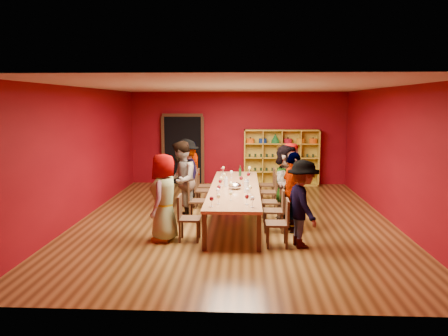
# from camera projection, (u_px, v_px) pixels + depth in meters

# --- Properties ---
(room_shell) EXTENTS (7.10, 9.10, 3.04)m
(room_shell) POSITION_uv_depth(u_px,v_px,m) (235.00, 154.00, 9.79)
(room_shell) COLOR #4D3114
(room_shell) RESTS_ON ground
(tasting_table) EXTENTS (1.10, 4.50, 0.75)m
(tasting_table) POSITION_uv_depth(u_px,v_px,m) (235.00, 189.00, 9.91)
(tasting_table) COLOR #A36D44
(tasting_table) RESTS_ON ground
(doorway) EXTENTS (1.40, 0.17, 2.30)m
(doorway) POSITION_uv_depth(u_px,v_px,m) (183.00, 150.00, 14.31)
(doorway) COLOR black
(doorway) RESTS_ON ground
(shelving_unit) EXTENTS (2.40, 0.40, 1.80)m
(shelving_unit) POSITION_uv_depth(u_px,v_px,m) (281.00, 155.00, 14.06)
(shelving_unit) COLOR gold
(shelving_unit) RESTS_ON ground
(chair_person_left_0) EXTENTS (0.42, 0.42, 0.89)m
(chair_person_left_0) POSITION_uv_depth(u_px,v_px,m) (185.00, 215.00, 8.41)
(chair_person_left_0) COLOR #321D10
(chair_person_left_0) RESTS_ON ground
(person_left_0) EXTENTS (0.57, 0.88, 1.69)m
(person_left_0) POSITION_uv_depth(u_px,v_px,m) (164.00, 198.00, 8.38)
(person_left_0) COLOR #161B3C
(person_left_0) RESTS_ON ground
(chair_person_left_2) EXTENTS (0.42, 0.42, 0.89)m
(chair_person_left_2) POSITION_uv_depth(u_px,v_px,m) (195.00, 198.00, 9.92)
(chair_person_left_2) COLOR #321D10
(chair_person_left_2) RESTS_ON ground
(person_left_2) EXTENTS (0.52, 0.89, 1.80)m
(person_left_2) POSITION_uv_depth(u_px,v_px,m) (181.00, 181.00, 9.88)
(person_left_2) COLOR #121433
(person_left_2) RESTS_ON ground
(chair_person_left_3) EXTENTS (0.42, 0.42, 0.89)m
(chair_person_left_3) POSITION_uv_depth(u_px,v_px,m) (200.00, 188.00, 11.10)
(chair_person_left_3) COLOR #321D10
(chair_person_left_3) RESTS_ON ground
(person_left_3) EXTENTS (0.88, 1.22, 1.75)m
(person_left_3) POSITION_uv_depth(u_px,v_px,m) (187.00, 173.00, 11.06)
(person_left_3) COLOR pink
(person_left_3) RESTS_ON ground
(chair_person_left_4) EXTENTS (0.42, 0.42, 0.89)m
(chair_person_left_4) POSITION_uv_depth(u_px,v_px,m) (202.00, 184.00, 11.70)
(chair_person_left_4) COLOR #321D10
(chair_person_left_4) RESTS_ON ground
(person_left_4) EXTENTS (0.72, 1.05, 1.64)m
(person_left_4) POSITION_uv_depth(u_px,v_px,m) (192.00, 172.00, 11.66)
(person_left_4) COLOR #608BC5
(person_left_4) RESTS_ON ground
(chair_person_right_0) EXTENTS (0.42, 0.42, 0.89)m
(chair_person_right_0) POSITION_uv_depth(u_px,v_px,m) (281.00, 220.00, 8.06)
(chair_person_right_0) COLOR #321D10
(chair_person_right_0) RESTS_ON ground
(person_right_0) EXTENTS (0.65, 1.12, 1.62)m
(person_right_0) POSITION_uv_depth(u_px,v_px,m) (303.00, 204.00, 8.00)
(person_right_0) COLOR pink
(person_right_0) RESTS_ON ground
(chair_person_right_1) EXTENTS (0.42, 0.42, 0.89)m
(chair_person_right_1) POSITION_uv_depth(u_px,v_px,m) (278.00, 208.00, 9.01)
(chair_person_right_1) COLOR #321D10
(chair_person_right_1) RESTS_ON ground
(person_right_1) EXTENTS (0.68, 1.05, 1.66)m
(person_right_1) POSITION_uv_depth(u_px,v_px,m) (293.00, 192.00, 8.95)
(person_right_1) COLOR pink
(person_right_1) RESTS_ON ground
(chair_person_right_2) EXTENTS (0.42, 0.42, 0.89)m
(chair_person_right_2) POSITION_uv_depth(u_px,v_px,m) (275.00, 199.00, 9.82)
(chair_person_right_2) COLOR #321D10
(chair_person_right_2) RESTS_ON ground
(person_right_2) EXTENTS (0.99, 1.67, 1.73)m
(person_right_2) POSITION_uv_depth(u_px,v_px,m) (286.00, 183.00, 9.75)
(person_right_2) COLOR silver
(person_right_2) RESTS_ON ground
(chair_person_right_3) EXTENTS (0.42, 0.42, 0.89)m
(chair_person_right_3) POSITION_uv_depth(u_px,v_px,m) (272.00, 190.00, 10.90)
(chair_person_right_3) COLOR #321D10
(chair_person_right_3) RESTS_ON ground
(person_right_3) EXTENTS (0.73, 0.92, 1.67)m
(person_right_3) POSITION_uv_depth(u_px,v_px,m) (290.00, 176.00, 10.83)
(person_right_3) COLOR #151E3B
(person_right_3) RESTS_ON ground
(chair_person_right_4) EXTENTS (0.42, 0.42, 0.89)m
(chair_person_right_4) POSITION_uv_depth(u_px,v_px,m) (270.00, 183.00, 11.87)
(chair_person_right_4) COLOR #321D10
(chair_person_right_4) RESTS_ON ground
(person_right_4) EXTENTS (0.53, 0.64, 1.53)m
(person_right_4) POSITION_uv_depth(u_px,v_px,m) (282.00, 173.00, 11.81)
(person_right_4) COLOR silver
(person_right_4) RESTS_ON ground
(wine_glass_0) EXTENTS (0.09, 0.09, 0.21)m
(wine_glass_0) POSITION_uv_depth(u_px,v_px,m) (246.00, 181.00, 9.79)
(wine_glass_0) COLOR silver
(wine_glass_0) RESTS_ON tasting_table
(wine_glass_1) EXTENTS (0.08, 0.08, 0.20)m
(wine_glass_1) POSITION_uv_depth(u_px,v_px,m) (248.00, 190.00, 8.83)
(wine_glass_1) COLOR silver
(wine_glass_1) RESTS_ON tasting_table
(wine_glass_2) EXTENTS (0.09, 0.09, 0.21)m
(wine_glass_2) POSITION_uv_depth(u_px,v_px,m) (252.00, 199.00, 7.96)
(wine_glass_2) COLOR silver
(wine_glass_2) RESTS_ON tasting_table
(wine_glass_3) EXTENTS (0.08, 0.08, 0.19)m
(wine_glass_3) POSITION_uv_depth(u_px,v_px,m) (219.00, 197.00, 8.23)
(wine_glass_3) COLOR silver
(wine_glass_3) RESTS_ON tasting_table
(wine_glass_4) EXTENTS (0.08, 0.08, 0.20)m
(wine_glass_4) POSITION_uv_depth(u_px,v_px,m) (224.00, 175.00, 10.70)
(wine_glass_4) COLOR silver
(wine_glass_4) RESTS_ON tasting_table
(wine_glass_5) EXTENTS (0.08, 0.08, 0.20)m
(wine_glass_5) POSITION_uv_depth(u_px,v_px,m) (212.00, 199.00, 8.01)
(wine_glass_5) COLOR silver
(wine_glass_5) RESTS_ON tasting_table
(wine_glass_6) EXTENTS (0.09, 0.09, 0.22)m
(wine_glass_6) POSITION_uv_depth(u_px,v_px,m) (250.00, 169.00, 11.62)
(wine_glass_6) COLOR silver
(wine_glass_6) RESTS_ON tasting_table
(wine_glass_7) EXTENTS (0.08, 0.08, 0.19)m
(wine_glass_7) POSITION_uv_depth(u_px,v_px,m) (222.00, 170.00, 11.53)
(wine_glass_7) COLOR silver
(wine_glass_7) RESTS_ON tasting_table
(wine_glass_8) EXTENTS (0.09, 0.09, 0.21)m
(wine_glass_8) POSITION_uv_depth(u_px,v_px,m) (231.00, 184.00, 9.42)
(wine_glass_8) COLOR silver
(wine_glass_8) RESTS_ON tasting_table
(wine_glass_9) EXTENTS (0.09, 0.09, 0.22)m
(wine_glass_9) POSITION_uv_depth(u_px,v_px,m) (221.00, 179.00, 10.02)
(wine_glass_9) COLOR silver
(wine_glass_9) RESTS_ON tasting_table
(wine_glass_10) EXTENTS (0.07, 0.07, 0.18)m
(wine_glass_10) POSITION_uv_depth(u_px,v_px,m) (247.00, 181.00, 9.87)
(wine_glass_10) COLOR silver
(wine_glass_10) RESTS_ON tasting_table
(wine_glass_11) EXTENTS (0.07, 0.07, 0.18)m
(wine_glass_11) POSITION_uv_depth(u_px,v_px,m) (248.00, 175.00, 10.80)
(wine_glass_11) COLOR silver
(wine_glass_11) RESTS_ON tasting_table
(wine_glass_12) EXTENTS (0.08, 0.08, 0.19)m
(wine_glass_12) POSITION_uv_depth(u_px,v_px,m) (223.00, 168.00, 11.83)
(wine_glass_12) COLOR silver
(wine_glass_12) RESTS_ON tasting_table
(wine_glass_13) EXTENTS (0.09, 0.09, 0.22)m
(wine_glass_13) POSITION_uv_depth(u_px,v_px,m) (248.00, 175.00, 10.64)
(wine_glass_13) COLOR silver
(wine_glass_13) RESTS_ON tasting_table
(wine_glass_14) EXTENTS (0.08, 0.08, 0.19)m
(wine_glass_14) POSITION_uv_depth(u_px,v_px,m) (218.00, 191.00, 8.81)
(wine_glass_14) COLOR silver
(wine_glass_14) RESTS_ON tasting_table
(wine_glass_15) EXTENTS (0.08, 0.08, 0.20)m
(wine_glass_15) POSITION_uv_depth(u_px,v_px,m) (250.00, 188.00, 9.08)
(wine_glass_15) COLOR silver
(wine_glass_15) RESTS_ON tasting_table
(wine_glass_16) EXTENTS (0.07, 0.07, 0.18)m
(wine_glass_16) POSITION_uv_depth(u_px,v_px,m) (225.00, 175.00, 10.80)
(wine_glass_16) COLOR silver
(wine_glass_16) RESTS_ON tasting_table
(wine_glass_17) EXTENTS (0.08, 0.08, 0.20)m
(wine_glass_17) POSITION_uv_depth(u_px,v_px,m) (220.00, 182.00, 9.79)
(wine_glass_17) COLOR silver
(wine_glass_17) RESTS_ON tasting_table
(wine_glass_18) EXTENTS (0.08, 0.08, 0.20)m
(wine_glass_18) POSITION_uv_depth(u_px,v_px,m) (231.00, 172.00, 11.08)
(wine_glass_18) COLOR silver
(wine_glass_18) RESTS_ON tasting_table
(wine_glass_19) EXTENTS (0.08, 0.08, 0.20)m
(wine_glass_19) POSITION_uv_depth(u_px,v_px,m) (249.00, 169.00, 11.69)
(wine_glass_19) COLOR silver
(wine_glass_19) RESTS_ON tasting_table
(wine_glass_20) EXTENTS (0.08, 0.08, 0.20)m
(wine_glass_20) POSITION_uv_depth(u_px,v_px,m) (219.00, 188.00, 9.11)
(wine_glass_20) COLOR silver
(wine_glass_20) RESTS_ON tasting_table
(wine_glass_21) EXTENTS (0.09, 0.09, 0.21)m
(wine_glass_21) POSITION_uv_depth(u_px,v_px,m) (241.00, 179.00, 10.12)
(wine_glass_21) COLOR silver
(wine_glass_21) RESTS_ON tasting_table
(wine_glass_22) EXTENTS (0.08, 0.08, 0.20)m
(wine_glass_22) POSITION_uv_depth(u_px,v_px,m) (247.00, 197.00, 8.18)
(wine_glass_22) COLOR silver
(wine_glass_22) RESTS_ON tasting_table
(wine_glass_23) EXTENTS (0.07, 0.07, 0.18)m
(wine_glass_23) POSITION_uv_depth(u_px,v_px,m) (231.00, 194.00, 8.55)
(wine_glass_23) COLOR silver
(wine_glass_23) RESTS_ON tasting_table
(spittoon_bowl) EXTENTS (0.29, 0.29, 0.16)m
(spittoon_bowl) POSITION_uv_depth(u_px,v_px,m) (235.00, 186.00, 9.69)
(spittoon_bowl) COLOR #B5B7BC
(spittoon_bowl) RESTS_ON tasting_table
(carafe_a) EXTENTS (0.11, 0.11, 0.23)m
(carafe_a) POSITION_uv_depth(u_px,v_px,m) (226.00, 182.00, 9.95)
(carafe_a) COLOR silver
(carafe_a) RESTS_ON tasting_table
(carafe_b) EXTENTS (0.13, 0.13, 0.28)m
(carafe_b) POSITION_uv_depth(u_px,v_px,m) (246.00, 186.00, 9.33)
(carafe_b) COLOR silver
(carafe_b) RESTS_ON tasting_table
(wine_bottle) EXTENTS (0.08, 0.08, 0.28)m
(wine_bottle) POSITION_uv_depth(u_px,v_px,m) (240.00, 172.00, 11.39)
(wine_bottle) COLOR #14371A
(wine_bottle) RESTS_ON tasting_table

